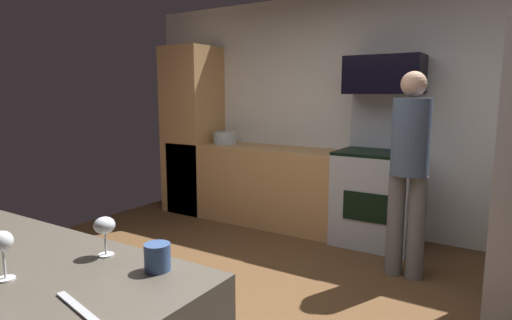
{
  "coord_description": "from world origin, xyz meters",
  "views": [
    {
      "loc": [
        1.73,
        -2.25,
        1.52
      ],
      "look_at": [
        0.13,
        0.3,
        1.05
      ],
      "focal_mm": 29.94,
      "sensor_mm": 36.0,
      "label": 1
    }
  ],
  "objects_px": {
    "oven_range": "(376,194)",
    "person_cook": "(409,164)",
    "microwave": "(384,75)",
    "wine_glass_extra": "(105,227)",
    "wine_glass_near": "(2,244)",
    "mug_coffee": "(157,257)",
    "stock_pot": "(225,138)"
  },
  "relations": [
    {
      "from": "wine_glass_near",
      "to": "stock_pot",
      "type": "bearing_deg",
      "value": 115.39
    },
    {
      "from": "stock_pot",
      "to": "wine_glass_near",
      "type": "bearing_deg",
      "value": -64.61
    },
    {
      "from": "stock_pot",
      "to": "person_cook",
      "type": "bearing_deg",
      "value": -16.23
    },
    {
      "from": "person_cook",
      "to": "mug_coffee",
      "type": "xyz_separation_m",
      "value": [
        -0.3,
        -2.51,
        -0.0
      ]
    },
    {
      "from": "person_cook",
      "to": "stock_pot",
      "type": "relative_size",
      "value": 5.8
    },
    {
      "from": "microwave",
      "to": "wine_glass_near",
      "type": "distance_m",
      "value": 3.68
    },
    {
      "from": "microwave",
      "to": "person_cook",
      "type": "bearing_deg",
      "value": -59.42
    },
    {
      "from": "person_cook",
      "to": "mug_coffee",
      "type": "bearing_deg",
      "value": -96.77
    },
    {
      "from": "oven_range",
      "to": "mug_coffee",
      "type": "relative_size",
      "value": 15.55
    },
    {
      "from": "wine_glass_near",
      "to": "mug_coffee",
      "type": "height_order",
      "value": "wine_glass_near"
    },
    {
      "from": "oven_range",
      "to": "person_cook",
      "type": "height_order",
      "value": "person_cook"
    },
    {
      "from": "oven_range",
      "to": "wine_glass_near",
      "type": "bearing_deg",
      "value": -93.64
    },
    {
      "from": "oven_range",
      "to": "wine_glass_near",
      "type": "relative_size",
      "value": 8.85
    },
    {
      "from": "microwave",
      "to": "wine_glass_near",
      "type": "xyz_separation_m",
      "value": [
        -0.22,
        -3.61,
        -0.68
      ]
    },
    {
      "from": "oven_range",
      "to": "person_cook",
      "type": "distance_m",
      "value": 0.93
    },
    {
      "from": "person_cook",
      "to": "wine_glass_extra",
      "type": "bearing_deg",
      "value": -102.71
    },
    {
      "from": "stock_pot",
      "to": "wine_glass_extra",
      "type": "bearing_deg",
      "value": -60.92
    },
    {
      "from": "wine_glass_near",
      "to": "microwave",
      "type": "bearing_deg",
      "value": 86.44
    },
    {
      "from": "oven_range",
      "to": "wine_glass_near",
      "type": "height_order",
      "value": "oven_range"
    },
    {
      "from": "person_cook",
      "to": "wine_glass_near",
      "type": "height_order",
      "value": "person_cook"
    },
    {
      "from": "mug_coffee",
      "to": "stock_pot",
      "type": "distance_m",
      "value": 3.8
    },
    {
      "from": "wine_glass_extra",
      "to": "person_cook",
      "type": "bearing_deg",
      "value": 77.29
    },
    {
      "from": "microwave",
      "to": "person_cook",
      "type": "height_order",
      "value": "microwave"
    },
    {
      "from": "microwave",
      "to": "person_cook",
      "type": "distance_m",
      "value": 1.16
    },
    {
      "from": "microwave",
      "to": "mug_coffee",
      "type": "height_order",
      "value": "microwave"
    },
    {
      "from": "oven_range",
      "to": "stock_pot",
      "type": "xyz_separation_m",
      "value": [
        -1.9,
        0.01,
        0.46
      ]
    },
    {
      "from": "person_cook",
      "to": "wine_glass_extra",
      "type": "height_order",
      "value": "person_cook"
    },
    {
      "from": "mug_coffee",
      "to": "stock_pot",
      "type": "bearing_deg",
      "value": 122.7
    },
    {
      "from": "wine_glass_extra",
      "to": "mug_coffee",
      "type": "distance_m",
      "value": 0.28
    },
    {
      "from": "wine_glass_near",
      "to": "wine_glass_extra",
      "type": "xyz_separation_m",
      "value": [
        0.11,
        0.32,
        -0.01
      ]
    },
    {
      "from": "wine_glass_extra",
      "to": "mug_coffee",
      "type": "bearing_deg",
      "value": 1.49
    },
    {
      "from": "microwave",
      "to": "wine_glass_extra",
      "type": "distance_m",
      "value": 3.36
    }
  ]
}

